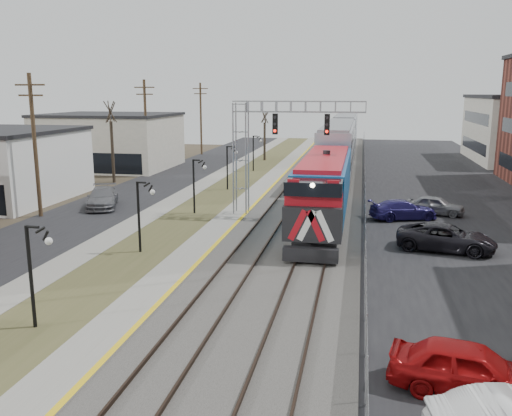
# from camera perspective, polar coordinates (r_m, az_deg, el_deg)

# --- Properties ---
(street_west) EXTENTS (7.00, 120.00, 0.04)m
(street_west) POSITION_cam_1_polar(r_m,az_deg,el_deg) (48.88, -12.45, 1.57)
(street_west) COLOR black
(street_west) RESTS_ON ground
(sidewalk) EXTENTS (2.00, 120.00, 0.08)m
(sidewalk) POSITION_cam_1_polar(r_m,az_deg,el_deg) (47.28, -7.43, 1.43)
(sidewalk) COLOR gray
(sidewalk) RESTS_ON ground
(grass_median) EXTENTS (4.00, 120.00, 0.06)m
(grass_median) POSITION_cam_1_polar(r_m,az_deg,el_deg) (46.43, -3.91, 1.29)
(grass_median) COLOR #444625
(grass_median) RESTS_ON ground
(platform) EXTENTS (2.00, 120.00, 0.24)m
(platform) POSITION_cam_1_polar(r_m,az_deg,el_deg) (45.74, -0.28, 1.27)
(platform) COLOR gray
(platform) RESTS_ON ground
(ballast_bed) EXTENTS (8.00, 120.00, 0.20)m
(ballast_bed) POSITION_cam_1_polar(r_m,az_deg,el_deg) (45.05, 5.97, 1.01)
(ballast_bed) COLOR #595651
(ballast_bed) RESTS_ON ground
(parking_lot) EXTENTS (16.00, 120.00, 0.04)m
(parking_lot) POSITION_cam_1_polar(r_m,az_deg,el_deg) (45.65, 21.14, 0.30)
(parking_lot) COLOR black
(parking_lot) RESTS_ON ground
(platform_edge) EXTENTS (0.24, 120.00, 0.01)m
(platform_edge) POSITION_cam_1_polar(r_m,az_deg,el_deg) (45.56, 0.80, 1.39)
(platform_edge) COLOR gold
(platform_edge) RESTS_ON platform
(track_near) EXTENTS (1.58, 120.00, 0.15)m
(track_near) POSITION_cam_1_polar(r_m,az_deg,el_deg) (45.23, 3.45, 1.33)
(track_near) COLOR #2D2119
(track_near) RESTS_ON ballast_bed
(track_far) EXTENTS (1.58, 120.00, 0.15)m
(track_far) POSITION_cam_1_polar(r_m,az_deg,el_deg) (44.92, 7.88, 1.16)
(track_far) COLOR #2D2119
(track_far) RESTS_ON ballast_bed
(train) EXTENTS (3.00, 63.05, 5.33)m
(train) POSITION_cam_1_polar(r_m,az_deg,el_deg) (59.43, 8.79, 6.33)
(train) COLOR #13599C
(train) RESTS_ON ground
(signal_gantry) EXTENTS (9.00, 1.07, 8.15)m
(signal_gantry) POSITION_cam_1_polar(r_m,az_deg,el_deg) (37.76, 0.94, 7.35)
(signal_gantry) COLOR gray
(signal_gantry) RESTS_ON ground
(lampposts) EXTENTS (0.14, 62.14, 4.00)m
(lampposts) POSITION_cam_1_polar(r_m,az_deg,el_deg) (30.53, -12.02, -0.87)
(lampposts) COLOR black
(lampposts) RESTS_ON ground
(utility_poles) EXTENTS (0.28, 80.28, 10.00)m
(utility_poles) POSITION_cam_1_polar(r_m,az_deg,el_deg) (40.88, -22.24, 6.00)
(utility_poles) COLOR #4C3823
(utility_poles) RESTS_ON ground
(fence) EXTENTS (0.04, 120.00, 1.60)m
(fence) POSITION_cam_1_polar(r_m,az_deg,el_deg) (44.77, 11.35, 1.68)
(fence) COLOR gray
(fence) RESTS_ON ground
(bare_trees) EXTENTS (12.30, 42.30, 5.95)m
(bare_trees) POSITION_cam_1_polar(r_m,az_deg,el_deg) (52.50, -12.06, 5.26)
(bare_trees) COLOR #382D23
(bare_trees) RESTS_ON ground
(car_lot_a) EXTENTS (4.90, 2.72, 1.58)m
(car_lot_a) POSITION_cam_1_polar(r_m,az_deg,el_deg) (17.58, 21.60, -15.60)
(car_lot_a) COLOR #960B0C
(car_lot_a) RESTS_ON ground
(car_lot_c) EXTENTS (5.72, 3.49, 1.48)m
(car_lot_c) POSITION_cam_1_polar(r_m,az_deg,el_deg) (31.99, 19.38, -3.03)
(car_lot_c) COLOR black
(car_lot_c) RESTS_ON ground
(car_lot_d) EXTENTS (5.02, 3.37, 1.35)m
(car_lot_d) POSITION_cam_1_polar(r_m,az_deg,el_deg) (38.98, 15.23, -0.23)
(car_lot_d) COLOR navy
(car_lot_d) RESTS_ON ground
(car_lot_e) EXTENTS (4.26, 2.54, 1.36)m
(car_lot_e) POSITION_cam_1_polar(r_m,az_deg,el_deg) (41.15, 18.37, 0.22)
(car_lot_e) COLOR slate
(car_lot_e) RESTS_ON ground
(car_street_b) EXTENTS (3.85, 5.61, 1.51)m
(car_street_b) POSITION_cam_1_polar(r_m,az_deg,el_deg) (43.19, -15.87, 1.02)
(car_street_b) COLOR slate
(car_street_b) RESTS_ON ground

